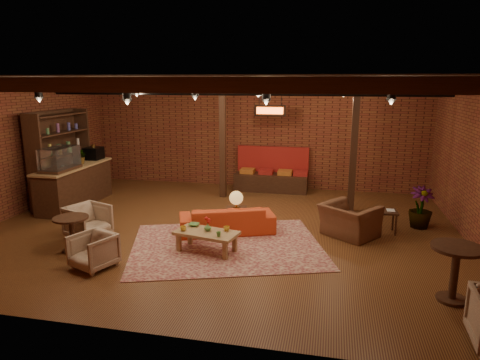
% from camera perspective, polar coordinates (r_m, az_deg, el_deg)
% --- Properties ---
extents(floor, '(10.00, 10.00, 0.00)m').
position_cam_1_polar(floor, '(9.33, -2.66, -6.55)').
color(floor, '#3B190E').
rests_on(floor, ground).
extents(ceiling, '(10.00, 8.00, 0.02)m').
position_cam_1_polar(ceiling, '(8.79, -2.88, 13.50)').
color(ceiling, black).
rests_on(ceiling, wall_back).
extents(wall_back, '(10.00, 0.02, 3.20)m').
position_cam_1_polar(wall_back, '(12.79, 1.88, 6.19)').
color(wall_back, maroon).
rests_on(wall_back, ground).
extents(wall_front, '(10.00, 0.02, 3.20)m').
position_cam_1_polar(wall_front, '(5.26, -14.07, -4.27)').
color(wall_front, maroon).
rests_on(wall_front, ground).
extents(wall_left, '(0.02, 8.00, 3.20)m').
position_cam_1_polar(wall_left, '(11.29, -28.17, 3.72)').
color(wall_left, maroon).
rests_on(wall_left, ground).
extents(ceiling_beams, '(9.80, 6.40, 0.22)m').
position_cam_1_polar(ceiling_beams, '(8.79, -2.87, 12.71)').
color(ceiling_beams, black).
rests_on(ceiling_beams, ceiling).
extents(ceiling_pipe, '(9.60, 0.12, 0.12)m').
position_cam_1_polar(ceiling_pipe, '(10.35, -0.52, 11.51)').
color(ceiling_pipe, black).
rests_on(ceiling_pipe, ceiling).
extents(post_left, '(0.16, 0.16, 3.20)m').
position_cam_1_polar(post_left, '(11.56, -2.32, 5.45)').
color(post_left, black).
rests_on(post_left, ground).
extents(post_right, '(0.16, 0.16, 3.20)m').
position_cam_1_polar(post_right, '(10.61, 14.95, 4.33)').
color(post_right, black).
rests_on(post_right, ground).
extents(service_counter, '(0.80, 2.50, 1.60)m').
position_cam_1_polar(service_counter, '(11.67, -21.23, 0.65)').
color(service_counter, black).
rests_on(service_counter, ground).
extents(plant_counter, '(0.35, 0.39, 0.30)m').
position_cam_1_polar(plant_counter, '(11.70, -20.46, 2.84)').
color(plant_counter, '#337F33').
rests_on(plant_counter, service_counter).
extents(shelving_hutch, '(0.52, 2.00, 2.40)m').
position_cam_1_polar(shelving_hutch, '(11.90, -22.74, 2.71)').
color(shelving_hutch, black).
rests_on(shelving_hutch, ground).
extents(banquette, '(2.10, 0.70, 1.00)m').
position_cam_1_polar(banquette, '(12.44, 4.19, 0.82)').
color(banquette, maroon).
rests_on(banquette, ground).
extents(service_sign, '(0.86, 0.06, 0.30)m').
position_cam_1_polar(service_sign, '(11.74, 4.02, 9.22)').
color(service_sign, '#EE5717').
rests_on(service_sign, ceiling).
extents(ceiling_spotlights, '(6.40, 4.40, 0.28)m').
position_cam_1_polar(ceiling_spotlights, '(8.79, -2.86, 11.28)').
color(ceiling_spotlights, black).
rests_on(ceiling_spotlights, ceiling).
extents(rug, '(4.32, 3.78, 0.01)m').
position_cam_1_polar(rug, '(8.42, -1.80, -8.72)').
color(rug, maroon).
rests_on(rug, floor).
extents(sofa, '(2.11, 1.44, 0.58)m').
position_cam_1_polar(sofa, '(9.05, -1.75, -5.25)').
color(sofa, red).
rests_on(sofa, floor).
extents(coffee_table, '(1.25, 0.80, 0.65)m').
position_cam_1_polar(coffee_table, '(8.06, -4.53, -7.13)').
color(coffee_table, '#926644').
rests_on(coffee_table, floor).
extents(side_table_lamp, '(0.51, 0.51, 0.91)m').
position_cam_1_polar(side_table_lamp, '(8.90, -0.51, -2.84)').
color(side_table_lamp, black).
rests_on(side_table_lamp, floor).
extents(round_table_left, '(0.64, 0.64, 0.67)m').
position_cam_1_polar(round_table_left, '(8.62, -21.55, -6.00)').
color(round_table_left, black).
rests_on(round_table_left, floor).
extents(armchair_a, '(0.89, 0.92, 0.75)m').
position_cam_1_polar(armchair_a, '(9.29, -19.63, -5.00)').
color(armchair_a, beige).
rests_on(armchair_a, floor).
extents(armchair_b, '(0.82, 0.80, 0.66)m').
position_cam_1_polar(armchair_b, '(7.80, -18.99, -8.73)').
color(armchair_b, beige).
rests_on(armchair_b, floor).
extents(armchair_right, '(1.23, 1.16, 0.91)m').
position_cam_1_polar(armchair_right, '(9.06, 14.41, -4.56)').
color(armchair_right, brown).
rests_on(armchair_right, floor).
extents(side_table_book, '(0.45, 0.45, 0.50)m').
position_cam_1_polar(side_table_book, '(9.50, 18.96, -4.09)').
color(side_table_book, black).
rests_on(side_table_book, floor).
extents(round_table_right, '(0.72, 0.72, 0.84)m').
position_cam_1_polar(round_table_right, '(6.97, 26.80, -10.04)').
color(round_table_right, black).
rests_on(round_table_right, floor).
extents(plant_tall, '(1.86, 1.86, 2.72)m').
position_cam_1_polar(plant_tall, '(9.88, 23.42, 1.65)').
color(plant_tall, '#4C7F4C').
rests_on(plant_tall, floor).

